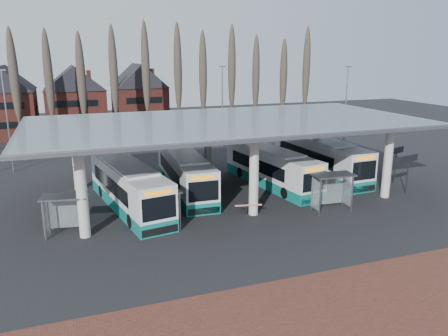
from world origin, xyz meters
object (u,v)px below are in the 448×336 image
object	(u,v)px
bus_3	(319,158)
shelter_2	(331,184)
bus_0	(129,187)
shelter_0	(66,206)
bus_1	(185,174)
bus_2	(271,168)
shelter_1	(158,202)

from	to	relation	value
bus_3	shelter_2	size ratio (longest dim) A/B	4.11
bus_0	bus_3	xyz separation A→B (m)	(19.00, 3.39, 0.07)
shelter_0	bus_1	bearing A→B (deg)	44.16
bus_1	bus_2	distance (m)	7.88
shelter_1	bus_2	bearing A→B (deg)	22.99
bus_1	shelter_2	distance (m)	12.43
bus_3	bus_2	bearing A→B (deg)	-168.09
bus_0	bus_3	bearing A→B (deg)	0.36
bus_3	shelter_1	xyz separation A→B (m)	(-17.81, -8.64, 0.28)
bus_0	shelter_0	xyz separation A→B (m)	(-4.61, -3.90, 0.34)
shelter_1	bus_0	bearing A→B (deg)	94.86
bus_0	bus_2	distance (m)	13.14
bus_1	bus_2	bearing A→B (deg)	-2.69
shelter_1	shelter_2	distance (m)	13.14
bus_1	shelter_1	size ratio (longest dim) A/B	3.95
bus_1	shelter_1	world-z (taller)	bus_1
bus_0	shelter_2	xyz separation A→B (m)	(14.32, -5.85, 0.47)
shelter_0	shelter_2	world-z (taller)	shelter_2
bus_3	shelter_1	bearing A→B (deg)	-156.79
bus_2	shelter_0	distance (m)	18.53
bus_2	shelter_0	xyz separation A→B (m)	(-17.62, -5.73, 0.40)
bus_1	bus_2	world-z (taller)	bus_1
shelter_2	bus_3	bearing A→B (deg)	66.62
bus_0	shelter_0	size ratio (longest dim) A/B	4.07
shelter_1	shelter_2	bearing A→B (deg)	-10.55
shelter_0	shelter_2	xyz separation A→B (m)	(18.93, -1.95, 0.13)
bus_0	bus_1	distance (m)	5.75
bus_0	shelter_2	world-z (taller)	bus_0
bus_1	bus_3	distance (m)	13.86
bus_0	bus_2	xyz separation A→B (m)	(13.01, 1.83, -0.06)
bus_0	shelter_0	bearing A→B (deg)	-149.50
bus_2	bus_3	size ratio (longest dim) A/B	0.94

